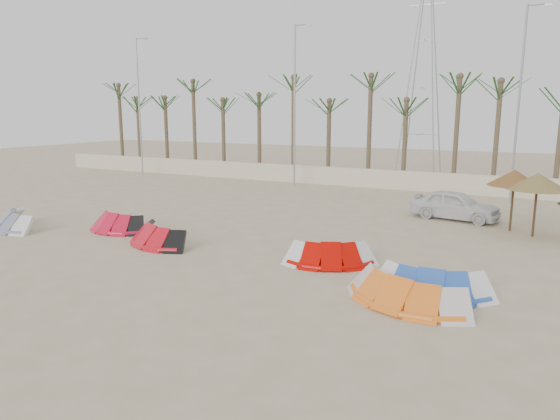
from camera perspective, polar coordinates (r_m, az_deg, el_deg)
The scene contains 16 objects.
ground at distance 15.69m, azimuth -10.10°, elevation -8.47°, with size 120.00×120.00×0.00m, color #BBAF91.
boundary_wall at distance 35.21m, azimuth 11.92°, elevation 3.46°, with size 60.00×0.30×1.30m, color beige.
palm_line at distance 36.22m, azimuth 13.98°, elevation 12.78°, with size 52.00×4.00×7.70m.
lamp_a at distance 42.98m, azimuth -15.76°, elevation 11.49°, with size 1.25×0.14×11.00m.
lamp_b at distance 35.09m, azimuth 1.73°, elevation 12.05°, with size 1.25×0.14×11.00m.
lamp_c at distance 31.75m, azimuth 25.70°, elevation 11.07°, with size 1.25×0.14×11.00m.
pylon at distance 40.87m, azimuth 15.45°, elevation 3.42°, with size 3.00×3.00×14.00m, color #A5A8AD, non-canonical shape.
kite_grey at distance 25.77m, azimuth -27.36°, elevation -0.85°, with size 3.84×2.80×0.90m.
kite_red_left at distance 23.45m, azimuth -17.71°, elevation -1.21°, with size 3.10×1.63×0.90m.
kite_red_mid at distance 20.71m, azimuth -13.28°, elevation -2.56°, with size 3.75×2.55×0.90m.
kite_red_right at distance 17.66m, azimuth 6.12°, elevation -4.71°, with size 3.55×2.56×0.90m.
kite_orange at distance 14.55m, azimuth 14.41°, elevation -8.49°, with size 3.98×2.52×0.90m.
kite_blue at distance 15.49m, azimuth 17.15°, elevation -7.44°, with size 3.47×1.74×0.90m.
parasol_left at distance 23.46m, azimuth 27.37°, elevation 2.90°, with size 2.46×2.46×2.72m.
parasol_mid at distance 24.12m, azimuth 25.22°, elevation 3.34°, with size 2.26×2.26×2.74m.
car at distance 25.97m, azimuth 19.37°, elevation 0.54°, with size 1.70×4.23×1.44m, color silver.
Camera 1 is at (9.02, -11.73, 5.23)m, focal length 32.00 mm.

